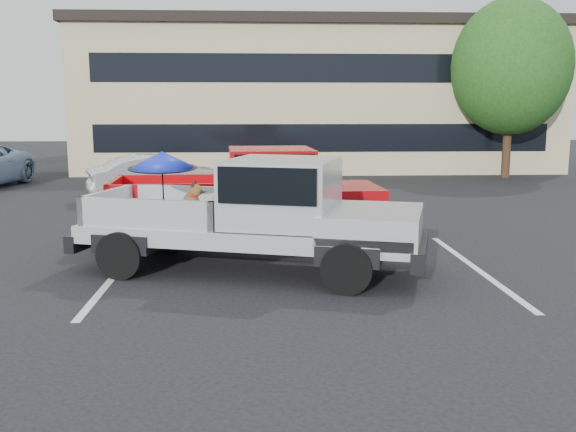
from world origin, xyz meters
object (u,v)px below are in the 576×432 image
at_px(silver_pickup, 268,209).
at_px(silver_sedan, 160,178).
at_px(tree_back, 389,73).
at_px(red_pickup, 263,190).
at_px(tree_right, 511,67).

height_order(silver_pickup, silver_sedan, silver_pickup).
bearing_deg(tree_back, red_pickup, -108.63).
bearing_deg(red_pickup, tree_back, 68.28).
distance_m(red_pickup, silver_sedan, 6.56).
relative_size(silver_pickup, silver_sedan, 1.48).
relative_size(tree_back, red_pickup, 1.23).
xyz_separation_m(tree_back, red_pickup, (-6.57, -19.48, -3.39)).
bearing_deg(tree_right, silver_pickup, -123.99).
distance_m(tree_right, red_pickup, 15.28).
relative_size(tree_right, silver_pickup, 1.13).
bearing_deg(tree_back, silver_pickup, -106.40).
xyz_separation_m(red_pickup, silver_sedan, (-2.91, 5.87, -0.36)).
relative_size(tree_back, silver_sedan, 1.75).
distance_m(tree_back, red_pickup, 20.83).
bearing_deg(tree_back, silver_sedan, -124.86).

